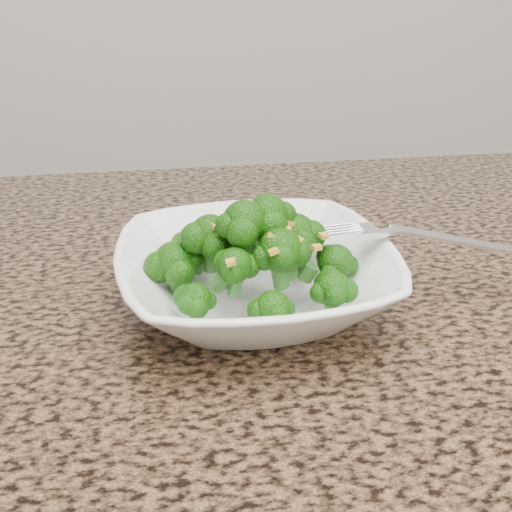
{
  "coord_description": "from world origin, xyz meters",
  "views": [
    {
      "loc": [
        -0.17,
        -0.08,
        1.18
      ],
      "look_at": [
        -0.09,
        0.4,
        0.95
      ],
      "focal_mm": 45.0,
      "sensor_mm": 36.0,
      "label": 1
    }
  ],
  "objects": [
    {
      "name": "broccoli_pile",
      "position": [
        -0.09,
        0.4,
        0.99
      ],
      "size": [
        0.21,
        0.21,
        0.06
      ],
      "primitive_type": null,
      "color": "#1C5E0A",
      "rests_on": "bowl"
    },
    {
      "name": "granite_counter",
      "position": [
        0.0,
        0.3,
        0.89
      ],
      "size": [
        1.64,
        1.04,
        0.03
      ],
      "primitive_type": "cube",
      "color": "brown",
      "rests_on": "cabinet"
    },
    {
      "name": "fork",
      "position": [
        0.03,
        0.4,
        0.96
      ],
      "size": [
        0.2,
        0.05,
        0.01
      ],
      "primitive_type": null,
      "rotation": [
        0.0,
        0.0,
        -0.12
      ],
      "color": "silver",
      "rests_on": "bowl"
    },
    {
      "name": "bowl",
      "position": [
        -0.09,
        0.4,
        0.93
      ],
      "size": [
        0.25,
        0.25,
        0.06
      ],
      "primitive_type": "imported",
      "rotation": [
        0.0,
        0.0,
        0.04
      ],
      "color": "white",
      "rests_on": "granite_counter"
    },
    {
      "name": "garlic_topping",
      "position": [
        -0.09,
        0.4,
        1.02
      ],
      "size": [
        0.13,
        0.13,
        0.01
      ],
      "primitive_type": null,
      "color": "gold",
      "rests_on": "broccoli_pile"
    }
  ]
}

